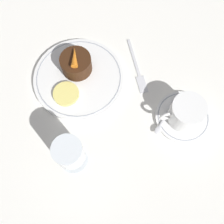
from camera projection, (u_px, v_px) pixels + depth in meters
name	position (u px, v px, depth m)	size (l,w,h in m)	color
ground_plane	(77.00, 85.00, 0.71)	(3.00, 3.00, 0.00)	white
dinner_plate	(79.00, 78.00, 0.70)	(0.24, 0.24, 0.01)	white
saucer	(183.00, 117.00, 0.67)	(0.14, 0.14, 0.01)	white
coffee_cup	(186.00, 112.00, 0.63)	(0.11, 0.08, 0.07)	white
spoon	(165.00, 118.00, 0.66)	(0.09, 0.10, 0.00)	silver
wine_glass	(69.00, 153.00, 0.56)	(0.07, 0.07, 0.12)	silver
fork	(138.00, 71.00, 0.72)	(0.02, 0.17, 0.01)	silver
dessert_cake	(76.00, 64.00, 0.69)	(0.08, 0.08, 0.05)	#381E0F
carrot_garnish	(74.00, 57.00, 0.65)	(0.03, 0.06, 0.02)	orange
pineapple_slice	(66.00, 94.00, 0.68)	(0.07, 0.07, 0.01)	#EFE075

